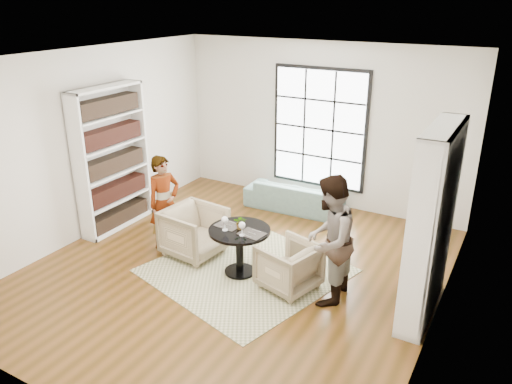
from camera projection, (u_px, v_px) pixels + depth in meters
The scene contains 16 objects.
ground at pixel (235, 270), 7.26m from camera, with size 6.00×6.00×0.00m, color brown.
room_shell at pixel (254, 178), 7.24m from camera, with size 6.00×6.01×6.00m.
rug at pixel (246, 270), 7.23m from camera, with size 2.39×2.39×0.01m, color #BDB78E.
pedestal_table at pixel (240, 241), 7.00m from camera, with size 0.87×0.87×0.70m.
sofa at pixel (294, 195), 9.25m from camera, with size 1.79×0.70×0.52m, color slate.
armchair_left at pixel (194, 232), 7.57m from camera, with size 0.81×0.83×0.76m, color tan.
armchair_right at pixel (289, 266), 6.71m from camera, with size 0.70×0.72×0.66m, color tan.
person_left at pixel (164, 202), 7.69m from camera, with size 0.55×0.36×1.50m, color gray.
person_right at pixel (329, 240), 6.27m from camera, with size 0.83×0.65×1.71m, color gray.
placemat_left at pixel (228, 225), 7.04m from camera, with size 0.34×0.26×0.01m, color #282522.
placemat_right at pixel (252, 234), 6.79m from camera, with size 0.34×0.26×0.01m, color #282522.
cutlery_left at pixel (228, 225), 7.04m from camera, with size 0.14×0.22×0.01m, color #BCBCC1, non-canonical shape.
cutlery_right at pixel (252, 233), 6.79m from camera, with size 0.14×0.22×0.01m, color #BCBCC1, non-canonical shape.
wine_glass_left at pixel (225, 220), 6.84m from camera, with size 0.10×0.10×0.21m.
wine_glass_right at pixel (242, 226), 6.70m from camera, with size 0.09×0.09×0.20m.
flower_centerpiece at pixel (241, 222), 6.91m from camera, with size 0.18×0.16×0.20m, color gray.
Camera 1 is at (3.37, -5.36, 3.74)m, focal length 35.00 mm.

